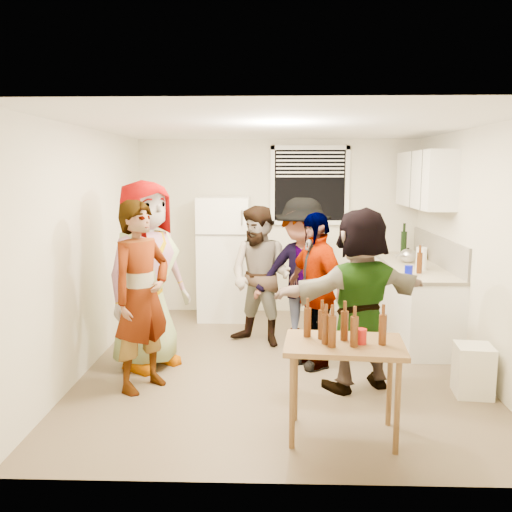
{
  "coord_description": "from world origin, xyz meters",
  "views": [
    {
      "loc": [
        -0.07,
        -5.57,
        2.06
      ],
      "look_at": [
        -0.25,
        0.18,
        1.15
      ],
      "focal_mm": 38.0,
      "sensor_mm": 36.0,
      "label": 1
    }
  ],
  "objects_px": {
    "refrigerator": "(224,258)",
    "guest_back_right": "(301,348)",
    "beer_bottle_counter": "(419,273)",
    "guest_orange": "(357,387)",
    "guest_back_left": "(260,344)",
    "guest_stripe": "(145,387)",
    "kettle": "(408,263)",
    "blue_cup": "(408,276)",
    "guest_grey": "(149,365)",
    "trash_bin": "(473,369)",
    "wine_bottle": "(403,255)",
    "guest_black": "(314,365)",
    "red_cup": "(361,344)",
    "serving_table": "(342,436)",
    "beer_bottle_table": "(332,347)"
  },
  "relations": [
    {
      "from": "refrigerator",
      "to": "guest_back_right",
      "type": "bearing_deg",
      "value": -52.6
    },
    {
      "from": "beer_bottle_counter",
      "to": "guest_orange",
      "type": "distance_m",
      "value": 1.69
    },
    {
      "from": "guest_back_left",
      "to": "guest_back_right",
      "type": "distance_m",
      "value": 0.5
    },
    {
      "from": "guest_stripe",
      "to": "guest_back_left",
      "type": "relative_size",
      "value": 1.09
    },
    {
      "from": "guest_stripe",
      "to": "guest_back_left",
      "type": "height_order",
      "value": "guest_back_left"
    },
    {
      "from": "refrigerator",
      "to": "kettle",
      "type": "distance_m",
      "value": 2.47
    },
    {
      "from": "guest_stripe",
      "to": "blue_cup",
      "type": "bearing_deg",
      "value": -34.13
    },
    {
      "from": "guest_back_right",
      "to": "guest_stripe",
      "type": "bearing_deg",
      "value": -125.27
    },
    {
      "from": "guest_stripe",
      "to": "guest_grey",
      "type": "bearing_deg",
      "value": 43.24
    },
    {
      "from": "blue_cup",
      "to": "trash_bin",
      "type": "xyz_separation_m",
      "value": [
        0.34,
        -1.14,
        -0.65
      ]
    },
    {
      "from": "guest_back_left",
      "to": "kettle",
      "type": "bearing_deg",
      "value": 46.42
    },
    {
      "from": "beer_bottle_counter",
      "to": "guest_back_left",
      "type": "relative_size",
      "value": 0.15
    },
    {
      "from": "blue_cup",
      "to": "refrigerator",
      "type": "bearing_deg",
      "value": 145.81
    },
    {
      "from": "wine_bottle",
      "to": "guest_black",
      "type": "xyz_separation_m",
      "value": [
        -1.37,
        -1.95,
        -0.9
      ]
    },
    {
      "from": "wine_bottle",
      "to": "blue_cup",
      "type": "xyz_separation_m",
      "value": [
        -0.31,
        -1.56,
        0.0
      ]
    },
    {
      "from": "blue_cup",
      "to": "red_cup",
      "type": "xyz_separation_m",
      "value": [
        -0.84,
        -1.99,
        -0.14
      ]
    },
    {
      "from": "kettle",
      "to": "red_cup",
      "type": "height_order",
      "value": "kettle"
    },
    {
      "from": "kettle",
      "to": "guest_back_left",
      "type": "height_order",
      "value": "kettle"
    },
    {
      "from": "refrigerator",
      "to": "guest_stripe",
      "type": "xyz_separation_m",
      "value": [
        -0.55,
        -2.55,
        -0.85
      ]
    },
    {
      "from": "kettle",
      "to": "guest_orange",
      "type": "bearing_deg",
      "value": -124.09
    },
    {
      "from": "serving_table",
      "to": "guest_black",
      "type": "relative_size",
      "value": 0.55
    },
    {
      "from": "blue_cup",
      "to": "trash_bin",
      "type": "distance_m",
      "value": 1.35
    },
    {
      "from": "wine_bottle",
      "to": "serving_table",
      "type": "height_order",
      "value": "wine_bottle"
    },
    {
      "from": "blue_cup",
      "to": "guest_stripe",
      "type": "distance_m",
      "value": 3.07
    },
    {
      "from": "beer_bottle_counter",
      "to": "red_cup",
      "type": "distance_m",
      "value": 2.38
    },
    {
      "from": "wine_bottle",
      "to": "guest_grey",
      "type": "xyz_separation_m",
      "value": [
        -3.14,
        -2.02,
        -0.9
      ]
    },
    {
      "from": "trash_bin",
      "to": "guest_stripe",
      "type": "bearing_deg",
      "value": 178.63
    },
    {
      "from": "blue_cup",
      "to": "guest_orange",
      "type": "height_order",
      "value": "blue_cup"
    },
    {
      "from": "kettle",
      "to": "guest_orange",
      "type": "xyz_separation_m",
      "value": [
        -0.9,
        -1.88,
        -0.9
      ]
    },
    {
      "from": "beer_bottle_counter",
      "to": "refrigerator",
      "type": "bearing_deg",
      "value": 150.59
    },
    {
      "from": "kettle",
      "to": "guest_back_left",
      "type": "bearing_deg",
      "value": -170.57
    },
    {
      "from": "serving_table",
      "to": "red_cup",
      "type": "distance_m",
      "value": 0.77
    },
    {
      "from": "blue_cup",
      "to": "guest_stripe",
      "type": "relative_size",
      "value": 0.07
    },
    {
      "from": "blue_cup",
      "to": "beer_bottle_counter",
      "type": "bearing_deg",
      "value": 45.58
    },
    {
      "from": "beer_bottle_counter",
      "to": "beer_bottle_table",
      "type": "height_order",
      "value": "beer_bottle_counter"
    },
    {
      "from": "beer_bottle_table",
      "to": "guest_back_left",
      "type": "height_order",
      "value": "beer_bottle_table"
    },
    {
      "from": "guest_stripe",
      "to": "guest_orange",
      "type": "xyz_separation_m",
      "value": [
        2.05,
        0.08,
        0.0
      ]
    },
    {
      "from": "beer_bottle_table",
      "to": "red_cup",
      "type": "relative_size",
      "value": 2.05
    },
    {
      "from": "guest_grey",
      "to": "guest_stripe",
      "type": "bearing_deg",
      "value": -132.16
    },
    {
      "from": "guest_back_right",
      "to": "guest_black",
      "type": "height_order",
      "value": "guest_back_right"
    },
    {
      "from": "kettle",
      "to": "guest_black",
      "type": "height_order",
      "value": "kettle"
    },
    {
      "from": "guest_grey",
      "to": "guest_orange",
      "type": "height_order",
      "value": "guest_grey"
    },
    {
      "from": "beer_bottle_counter",
      "to": "guest_black",
      "type": "bearing_deg",
      "value": -155.53
    },
    {
      "from": "serving_table",
      "to": "beer_bottle_table",
      "type": "xyz_separation_m",
      "value": [
        -0.11,
        -0.11,
        0.76
      ]
    },
    {
      "from": "red_cup",
      "to": "serving_table",
      "type": "bearing_deg",
      "value": 167.11
    },
    {
      "from": "blue_cup",
      "to": "guest_back_right",
      "type": "relative_size",
      "value": 0.07
    },
    {
      "from": "guest_back_right",
      "to": "guest_orange",
      "type": "height_order",
      "value": "guest_back_right"
    },
    {
      "from": "wine_bottle",
      "to": "blue_cup",
      "type": "bearing_deg",
      "value": -101.24
    },
    {
      "from": "kettle",
      "to": "guest_black",
      "type": "distance_m",
      "value": 2.02
    },
    {
      "from": "refrigerator",
      "to": "beer_bottle_table",
      "type": "relative_size",
      "value": 7.15
    }
  ]
}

